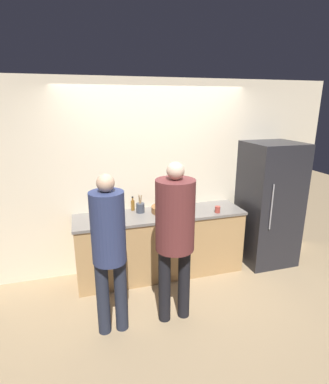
{
  "coord_description": "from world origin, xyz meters",
  "views": [
    {
      "loc": [
        -0.99,
        -3.25,
        2.28
      ],
      "look_at": [
        0.0,
        0.14,
        1.23
      ],
      "focal_mm": 28.0,
      "sensor_mm": 36.0,
      "label": 1
    }
  ],
  "objects_px": {
    "bottle_amber": "(133,205)",
    "person_left": "(109,244)",
    "cup_red": "(218,209)",
    "utensil_crock": "(140,208)",
    "fruit_bowl": "(164,209)",
    "bottle_clear": "(96,213)",
    "person_center": "(175,228)",
    "bottle_dark": "(111,211)",
    "potted_plant": "(186,197)",
    "refrigerator": "(268,204)"
  },
  "relations": [
    {
      "from": "bottle_amber",
      "to": "person_left",
      "type": "bearing_deg",
      "value": -111.0
    },
    {
      "from": "cup_red",
      "to": "utensil_crock",
      "type": "bearing_deg",
      "value": 163.37
    },
    {
      "from": "fruit_bowl",
      "to": "bottle_clear",
      "type": "bearing_deg",
      "value": -179.97
    },
    {
      "from": "fruit_bowl",
      "to": "utensil_crock",
      "type": "xyz_separation_m",
      "value": [
        -0.3,
        0.08,
        0.02
      ]
    },
    {
      "from": "person_left",
      "to": "person_center",
      "type": "relative_size",
      "value": 0.96
    },
    {
      "from": "person_center",
      "to": "fruit_bowl",
      "type": "xyz_separation_m",
      "value": [
        0.16,
        0.96,
        -0.15
      ]
    },
    {
      "from": "bottle_dark",
      "to": "utensil_crock",
      "type": "bearing_deg",
      "value": 0.91
    },
    {
      "from": "bottle_amber",
      "to": "cup_red",
      "type": "bearing_deg",
      "value": -20.86
    },
    {
      "from": "utensil_crock",
      "to": "potted_plant",
      "type": "height_order",
      "value": "utensil_crock"
    },
    {
      "from": "fruit_bowl",
      "to": "cup_red",
      "type": "height_order",
      "value": "fruit_bowl"
    },
    {
      "from": "person_center",
      "to": "fruit_bowl",
      "type": "distance_m",
      "value": 0.98
    },
    {
      "from": "bottle_clear",
      "to": "utensil_crock",
      "type": "bearing_deg",
      "value": 7.62
    },
    {
      "from": "fruit_bowl",
      "to": "bottle_clear",
      "type": "height_order",
      "value": "bottle_clear"
    },
    {
      "from": "utensil_crock",
      "to": "refrigerator",
      "type": "bearing_deg",
      "value": -5.12
    },
    {
      "from": "bottle_clear",
      "to": "potted_plant",
      "type": "xyz_separation_m",
      "value": [
        1.27,
        0.19,
        0.04
      ]
    },
    {
      "from": "fruit_bowl",
      "to": "bottle_dark",
      "type": "bearing_deg",
      "value": 174.07
    },
    {
      "from": "fruit_bowl",
      "to": "bottle_dark",
      "type": "relative_size",
      "value": 2.17
    },
    {
      "from": "fruit_bowl",
      "to": "utensil_crock",
      "type": "bearing_deg",
      "value": 165.63
    },
    {
      "from": "utensil_crock",
      "to": "bottle_dark",
      "type": "xyz_separation_m",
      "value": [
        -0.39,
        -0.01,
        -0.01
      ]
    },
    {
      "from": "bottle_dark",
      "to": "potted_plant",
      "type": "relative_size",
      "value": 0.65
    },
    {
      "from": "person_left",
      "to": "bottle_amber",
      "type": "distance_m",
      "value": 1.23
    },
    {
      "from": "bottle_clear",
      "to": "cup_red",
      "type": "xyz_separation_m",
      "value": [
        1.57,
        -0.22,
        -0.04
      ]
    },
    {
      "from": "bottle_amber",
      "to": "fruit_bowl",
      "type": "bearing_deg",
      "value": -26.26
    },
    {
      "from": "cup_red",
      "to": "potted_plant",
      "type": "bearing_deg",
      "value": 126.6
    },
    {
      "from": "bottle_amber",
      "to": "potted_plant",
      "type": "height_order",
      "value": "potted_plant"
    },
    {
      "from": "potted_plant",
      "to": "bottle_dark",
      "type": "bearing_deg",
      "value": -173.83
    },
    {
      "from": "refrigerator",
      "to": "bottle_clear",
      "type": "distance_m",
      "value": 2.45
    },
    {
      "from": "utensil_crock",
      "to": "fruit_bowl",
      "type": "bearing_deg",
      "value": -14.37
    },
    {
      "from": "fruit_bowl",
      "to": "potted_plant",
      "type": "distance_m",
      "value": 0.43
    },
    {
      "from": "bottle_dark",
      "to": "bottle_clear",
      "type": "distance_m",
      "value": 0.21
    },
    {
      "from": "person_center",
      "to": "cup_red",
      "type": "xyz_separation_m",
      "value": [
        0.84,
        0.74,
        -0.15
      ]
    },
    {
      "from": "refrigerator",
      "to": "person_left",
      "type": "relative_size",
      "value": 1.06
    },
    {
      "from": "bottle_amber",
      "to": "bottle_clear",
      "type": "bearing_deg",
      "value": -159.33
    },
    {
      "from": "refrigerator",
      "to": "bottle_amber",
      "type": "distance_m",
      "value": 1.96
    },
    {
      "from": "refrigerator",
      "to": "utensil_crock",
      "type": "bearing_deg",
      "value": 174.88
    },
    {
      "from": "bottle_dark",
      "to": "cup_red",
      "type": "bearing_deg",
      "value": -11.86
    },
    {
      "from": "refrigerator",
      "to": "potted_plant",
      "type": "xyz_separation_m",
      "value": [
        -1.17,
        0.28,
        0.12
      ]
    },
    {
      "from": "person_center",
      "to": "utensil_crock",
      "type": "bearing_deg",
      "value": 97.93
    },
    {
      "from": "bottle_amber",
      "to": "bottle_dark",
      "type": "bearing_deg",
      "value": -158.88
    },
    {
      "from": "cup_red",
      "to": "bottle_clear",
      "type": "bearing_deg",
      "value": 172.17
    },
    {
      "from": "person_center",
      "to": "cup_red",
      "type": "relative_size",
      "value": 20.09
    },
    {
      "from": "person_center",
      "to": "refrigerator",
      "type": "bearing_deg",
      "value": 26.84
    },
    {
      "from": "fruit_bowl",
      "to": "potted_plant",
      "type": "relative_size",
      "value": 1.4
    },
    {
      "from": "refrigerator",
      "to": "fruit_bowl",
      "type": "bearing_deg",
      "value": 176.74
    },
    {
      "from": "person_left",
      "to": "bottle_clear",
      "type": "height_order",
      "value": "person_left"
    },
    {
      "from": "potted_plant",
      "to": "refrigerator",
      "type": "bearing_deg",
      "value": -13.24
    },
    {
      "from": "cup_red",
      "to": "bottle_amber",
      "type": "bearing_deg",
      "value": 159.14
    },
    {
      "from": "person_center",
      "to": "fruit_bowl",
      "type": "relative_size",
      "value": 5.26
    },
    {
      "from": "cup_red",
      "to": "potted_plant",
      "type": "height_order",
      "value": "potted_plant"
    },
    {
      "from": "person_left",
      "to": "fruit_bowl",
      "type": "height_order",
      "value": "person_left"
    }
  ]
}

